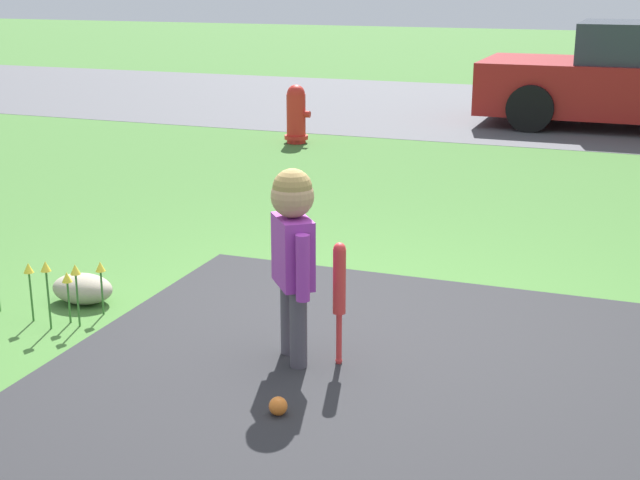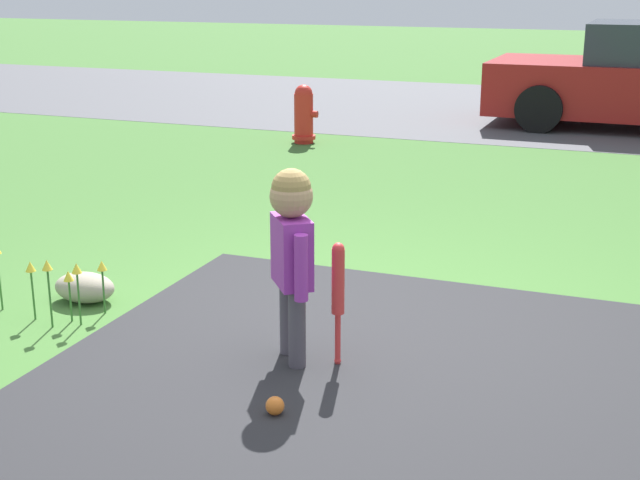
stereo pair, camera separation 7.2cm
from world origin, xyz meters
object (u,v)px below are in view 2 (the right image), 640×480
object	(u,v)px
sports_ball	(275,406)
fire_hydrant	(304,115)
baseball_bat	(338,286)
child	(292,239)

from	to	relation	value
sports_ball	fire_hydrant	bearing A→B (deg)	111.18
baseball_bat	sports_ball	xyz separation A→B (m)	(-0.08, -0.64, -0.39)
sports_ball	fire_hydrant	size ratio (longest dim) A/B	0.13
fire_hydrant	child	bearing A→B (deg)	-68.25
child	sports_ball	size ratio (longest dim) A/B	11.71
fire_hydrant	sports_ball	bearing A→B (deg)	-68.82
baseball_bat	fire_hydrant	bearing A→B (deg)	113.87
child	fire_hydrant	size ratio (longest dim) A/B	1.48
child	sports_ball	bearing A→B (deg)	-22.72
child	sports_ball	distance (m)	0.89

